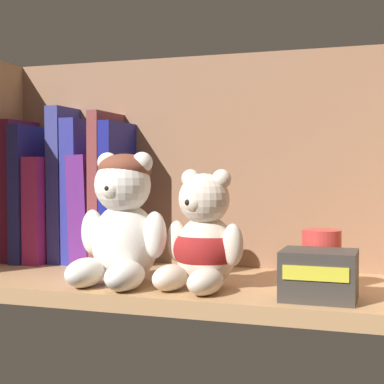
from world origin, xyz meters
TOP-DOWN VIEW (x-y plane):
  - shelf_board at (0.00, 0.00)cm, footprint 71.22×24.25cm
  - shelf_back_panel at (0.00, 12.73)cm, footprint 73.62×1.20cm
  - book_0 at (-33.26, 9.81)cm, footprint 1.69×12.56cm
  - book_1 at (-31.22, 9.81)cm, footprint 1.97×14.15cm
  - book_2 at (-28.59, 9.81)cm, footprint 2.85×13.40cm
  - book_3 at (-25.86, 9.81)cm, footprint 2.41×9.62cm
  - book_4 at (-23.33, 9.81)cm, footprint 2.66×9.61cm
  - book_5 at (-20.43, 9.81)cm, footprint 3.54×14.54cm
  - book_6 at (-17.94, 9.81)cm, footprint 1.64×14.24cm
  - book_7 at (-16.02, 9.81)cm, footprint 1.86×14.64cm
  - teddy_bear_larger at (-9.65, -4.99)cm, footprint 12.21×12.50cm
  - teddy_bear_smaller at (1.00, -4.49)cm, footprint 10.95×11.58cm
  - pillar_candle at (14.67, -0.74)cm, footprint 4.68×4.68cm
  - small_product_box at (15.10, -6.87)cm, footprint 8.15×6.68cm

SIDE VIEW (x-z plane):
  - shelf_board at x=0.00cm, z-range 0.00..2.00cm
  - small_product_box at x=15.10cm, z-range 2.00..7.48cm
  - pillar_candle at x=14.67cm, z-range 2.00..9.15cm
  - teddy_bear_smaller at x=1.00cm, z-range 0.46..14.88cm
  - teddy_bear_larger at x=-9.65cm, z-range 1.57..18.17cm
  - book_2 at x=-28.59cm, z-range 2.00..18.31cm
  - book_5 at x=-20.43cm, z-range 1.95..18.57cm
  - book_1 at x=-31.22cm, z-range 2.00..23.14cm
  - book_7 at x=-16.02cm, z-range 2.00..23.38cm
  - book_0 at x=-33.26cm, z-range 2.00..24.08cm
  - book_4 at x=-23.33cm, z-range 1.99..24.12cm
  - book_6 at x=-17.94cm, z-range 2.00..24.88cm
  - book_3 at x=-25.86cm, z-range 1.99..26.01cm
  - shelf_back_panel at x=0.00cm, z-range 0.00..33.35cm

